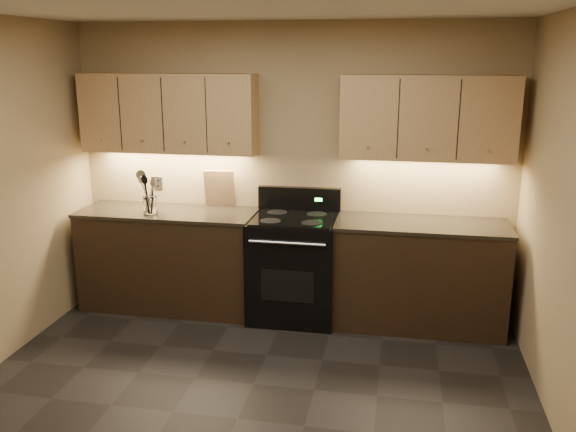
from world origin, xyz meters
name	(u,v)px	position (x,y,z in m)	size (l,w,h in m)	color
floor	(238,419)	(0.00, 0.00, 0.00)	(4.00, 4.00, 0.00)	black
ceiling	(227,0)	(0.00, 0.00, 2.60)	(4.00, 4.00, 0.00)	silver
wall_back	(292,169)	(0.00, 2.00, 1.30)	(4.00, 0.04, 2.60)	tan
counter_left	(170,259)	(-1.10, 1.70, 0.47)	(1.62, 0.62, 0.93)	black
counter_right	(419,274)	(1.18, 1.70, 0.47)	(1.46, 0.62, 0.93)	black
stove	(294,266)	(0.08, 1.68, 0.48)	(0.76, 0.68, 1.14)	black
upper_cab_left	(169,113)	(-1.10, 1.85, 1.80)	(1.60, 0.30, 0.70)	tan
upper_cab_right	(428,118)	(1.18, 1.85, 1.80)	(1.44, 0.30, 0.70)	tan
outlet_plate	(158,183)	(-1.30, 1.99, 1.12)	(0.09, 0.01, 0.12)	#B2B5BA
utensil_crock	(150,206)	(-1.21, 1.57, 1.00)	(0.15, 0.15, 0.16)	white
cutting_board	(220,188)	(-0.67, 1.95, 1.10)	(0.28, 0.02, 0.36)	tan
wooden_spoon	(146,195)	(-1.24, 1.57, 1.10)	(0.06, 0.06, 0.31)	tan
black_spoon	(149,193)	(-1.22, 1.58, 1.11)	(0.06, 0.06, 0.33)	black
black_turner	(150,195)	(-1.19, 1.54, 1.11)	(0.08, 0.08, 0.33)	black
steel_spatula	(152,193)	(-1.19, 1.57, 1.12)	(0.08, 0.08, 0.35)	silver
steel_skimmer	(152,192)	(-1.18, 1.56, 1.13)	(0.09, 0.09, 0.37)	silver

